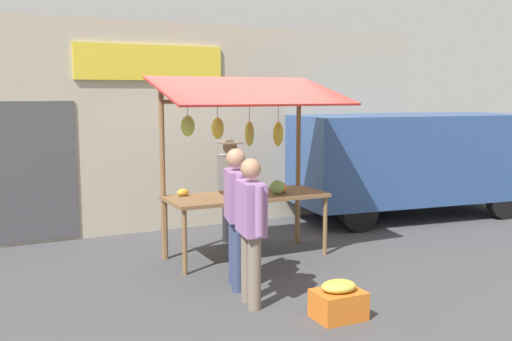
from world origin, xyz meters
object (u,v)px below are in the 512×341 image
market_stall (246,147)px  parked_van (401,156)px  shopper_in_grey_tee (236,208)px  vendor_with_sunhat (230,183)px  produce_crate_near (338,301)px  shopper_with_shopping_bag (251,222)px

market_stall → parked_van: size_ratio=0.55×
market_stall → shopper_in_grey_tee: 1.45m
vendor_with_sunhat → market_stall: bearing=-5.6°
vendor_with_sunhat → produce_crate_near: vendor_with_sunhat is taller
shopper_with_shopping_bag → shopper_in_grey_tee: bearing=-0.2°
shopper_with_shopping_bag → market_stall: bearing=-14.7°
shopper_in_grey_tee → produce_crate_near: size_ratio=3.27×
market_stall → vendor_with_sunhat: 0.95m
market_stall → produce_crate_near: (0.15, 2.47, -1.35)m
vendor_with_sunhat → parked_van: parked_van is taller
shopper_in_grey_tee → parked_van: parked_van is taller
shopper_in_grey_tee → shopper_with_shopping_bag: size_ratio=1.03×
vendor_with_sunhat → parked_van: bearing=97.7°
shopper_in_grey_tee → produce_crate_near: bearing=-142.7°
shopper_with_shopping_bag → produce_crate_near: (-0.63, 0.73, -0.73)m
shopper_with_shopping_bag → vendor_with_sunhat: bearing=-9.8°
shopper_with_shopping_bag → produce_crate_near: shopper_with_shopping_bag is taller
vendor_with_sunhat → shopper_in_grey_tee: (0.75, 1.87, 0.02)m
vendor_with_sunhat → produce_crate_near: 3.29m
shopper_with_shopping_bag → produce_crate_near: 1.21m
shopper_with_shopping_bag → parked_van: size_ratio=0.35×
parked_van → produce_crate_near: 5.40m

